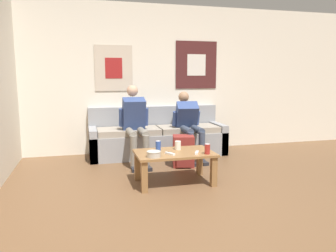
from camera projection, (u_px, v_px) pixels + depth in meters
The scene contains 13 objects.
ground_plane at pixel (206, 219), 3.09m from camera, with size 18.00×18.00×0.00m, color brown.
wall_back at pixel (145, 79), 5.72m from camera, with size 10.00×0.07×2.55m.
couch at pixel (158, 138), 5.56m from camera, with size 2.27×0.72×0.80m.
coffee_table at pixel (174, 158), 4.07m from camera, with size 0.96×0.60×0.40m.
person_seated_adult at pixel (135, 122), 5.03m from camera, with size 0.47×0.92×1.19m.
person_seated_teen at pixel (189, 122), 5.30m from camera, with size 0.47×0.94×1.07m.
backpack at pixel (183, 152), 4.85m from camera, with size 0.36×0.36×0.46m.
ceramic_bowl at pixel (154, 154), 3.80m from camera, with size 0.17×0.17×0.07m.
pillar_candle at pixel (178, 145), 4.19m from camera, with size 0.08×0.08×0.12m.
drink_can_blue at pixel (158, 146), 4.13m from camera, with size 0.07×0.07×0.12m.
drink_can_red at pixel (207, 149), 3.94m from camera, with size 0.07×0.07×0.12m.
game_controller_near_left at pixel (197, 153), 3.98m from camera, with size 0.09×0.14×0.03m.
game_controller_near_right at pixel (170, 154), 3.92m from camera, with size 0.10×0.14×0.03m.
Camera 1 is at (-1.08, -2.73, 1.33)m, focal length 35.00 mm.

